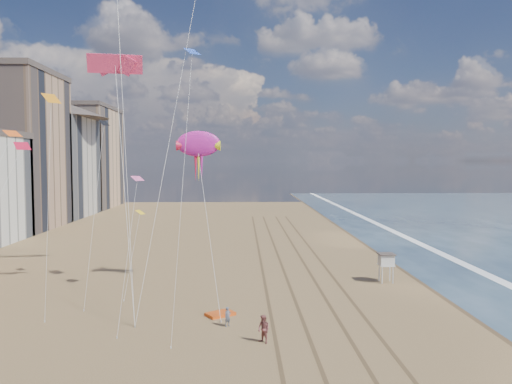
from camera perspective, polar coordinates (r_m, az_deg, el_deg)
wet_sand at (r=65.64m, az=18.63°, el=-7.51°), size 260.00×260.00×0.00m
foam at (r=67.19m, az=22.02°, el=-7.32°), size 260.00×260.00×0.00m
tracks at (r=52.26m, az=5.16°, el=-10.16°), size 7.68×120.00×0.01m
lifeguard_stand at (r=52.99m, az=14.65°, el=-7.53°), size 1.65×1.65×2.98m
grounded_kite at (r=41.29m, az=-4.10°, el=-13.73°), size 2.57×2.34×0.25m
show_kite at (r=49.35m, az=-6.59°, el=5.45°), size 4.37×6.25×17.64m
kite_flyer_a at (r=38.54m, az=-3.26°, el=-14.04°), size 0.64×0.62×1.48m
kite_flyer_b at (r=35.16m, az=0.89°, el=-15.41°), size 1.17×1.18×1.92m
small_kites at (r=46.37m, az=-18.36°, el=7.26°), size 15.76×18.13×15.68m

